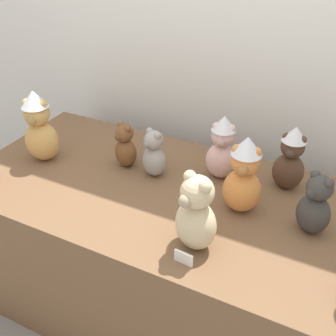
{
  "coord_description": "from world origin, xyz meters",
  "views": [
    {
      "loc": [
        0.61,
        -0.98,
        1.81
      ],
      "look_at": [
        0.0,
        0.25,
        0.91
      ],
      "focal_mm": 41.98,
      "sensor_mm": 36.0,
      "label": 1
    }
  ],
  "objects_px": {
    "teddy_bear_ash": "(154,154)",
    "teddy_bear_blush": "(222,148)",
    "teddy_bear_charcoal": "(315,206)",
    "teddy_bear_cocoa": "(290,159)",
    "teddy_bear_sand": "(196,215)",
    "teddy_bear_honey": "(39,127)",
    "teddy_bear_ginger": "(243,176)",
    "teddy_bear_chestnut": "(125,146)",
    "display_table": "(168,256)"
  },
  "relations": [
    {
      "from": "teddy_bear_ash",
      "to": "display_table",
      "type": "bearing_deg",
      "value": -16.29
    },
    {
      "from": "teddy_bear_charcoal",
      "to": "teddy_bear_honey",
      "type": "distance_m",
      "value": 1.25
    },
    {
      "from": "teddy_bear_blush",
      "to": "teddy_bear_cocoa",
      "type": "bearing_deg",
      "value": 1.42
    },
    {
      "from": "teddy_bear_ash",
      "to": "teddy_bear_chestnut",
      "type": "bearing_deg",
      "value": -162.22
    },
    {
      "from": "teddy_bear_ginger",
      "to": "display_table",
      "type": "bearing_deg",
      "value": 175.79
    },
    {
      "from": "teddy_bear_chestnut",
      "to": "teddy_bear_cocoa",
      "type": "relative_size",
      "value": 0.74
    },
    {
      "from": "teddy_bear_cocoa",
      "to": "teddy_bear_honey",
      "type": "distance_m",
      "value": 1.14
    },
    {
      "from": "teddy_bear_ash",
      "to": "teddy_bear_cocoa",
      "type": "distance_m",
      "value": 0.59
    },
    {
      "from": "teddy_bear_charcoal",
      "to": "teddy_bear_ginger",
      "type": "bearing_deg",
      "value": -147.85
    },
    {
      "from": "teddy_bear_sand",
      "to": "teddy_bear_blush",
      "type": "height_order",
      "value": "teddy_bear_sand"
    },
    {
      "from": "teddy_bear_chestnut",
      "to": "teddy_bear_cocoa",
      "type": "bearing_deg",
      "value": 33.29
    },
    {
      "from": "teddy_bear_ash",
      "to": "teddy_bear_sand",
      "type": "height_order",
      "value": "teddy_bear_sand"
    },
    {
      "from": "display_table",
      "to": "teddy_bear_ash",
      "type": "height_order",
      "value": "teddy_bear_ash"
    },
    {
      "from": "teddy_bear_honey",
      "to": "teddy_bear_chestnut",
      "type": "bearing_deg",
      "value": 2.63
    },
    {
      "from": "teddy_bear_honey",
      "to": "teddy_bear_blush",
      "type": "bearing_deg",
      "value": 0.46
    },
    {
      "from": "teddy_bear_cocoa",
      "to": "teddy_bear_charcoal",
      "type": "bearing_deg",
      "value": -57.97
    },
    {
      "from": "display_table",
      "to": "teddy_bear_honey",
      "type": "xyz_separation_m",
      "value": [
        -0.66,
        -0.03,
        0.57
      ]
    },
    {
      "from": "teddy_bear_chestnut",
      "to": "teddy_bear_charcoal",
      "type": "bearing_deg",
      "value": 15.41
    },
    {
      "from": "teddy_bear_sand",
      "to": "teddy_bear_ginger",
      "type": "bearing_deg",
      "value": 96.91
    },
    {
      "from": "teddy_bear_ash",
      "to": "teddy_bear_cocoa",
      "type": "height_order",
      "value": "teddy_bear_cocoa"
    },
    {
      "from": "teddy_bear_ash",
      "to": "teddy_bear_charcoal",
      "type": "relative_size",
      "value": 0.9
    },
    {
      "from": "teddy_bear_sand",
      "to": "teddy_bear_cocoa",
      "type": "xyz_separation_m",
      "value": [
        0.22,
        0.51,
        0.0
      ]
    },
    {
      "from": "teddy_bear_ginger",
      "to": "teddy_bear_cocoa",
      "type": "relative_size",
      "value": 1.13
    },
    {
      "from": "teddy_bear_ash",
      "to": "teddy_bear_cocoa",
      "type": "relative_size",
      "value": 0.78
    },
    {
      "from": "teddy_bear_sand",
      "to": "teddy_bear_cocoa",
      "type": "bearing_deg",
      "value": 90.93
    },
    {
      "from": "teddy_bear_ash",
      "to": "teddy_bear_blush",
      "type": "xyz_separation_m",
      "value": [
        0.27,
        0.12,
        0.04
      ]
    },
    {
      "from": "teddy_bear_blush",
      "to": "teddy_bear_honey",
      "type": "bearing_deg",
      "value": -172.07
    },
    {
      "from": "teddy_bear_ginger",
      "to": "teddy_bear_charcoal",
      "type": "height_order",
      "value": "teddy_bear_ginger"
    },
    {
      "from": "teddy_bear_ash",
      "to": "teddy_bear_honey",
      "type": "xyz_separation_m",
      "value": [
        -0.54,
        -0.12,
        0.07
      ]
    },
    {
      "from": "teddy_bear_ginger",
      "to": "teddy_bear_honey",
      "type": "height_order",
      "value": "teddy_bear_honey"
    },
    {
      "from": "teddy_bear_ash",
      "to": "teddy_bear_honey",
      "type": "bearing_deg",
      "value": -146.19
    },
    {
      "from": "display_table",
      "to": "teddy_bear_blush",
      "type": "height_order",
      "value": "teddy_bear_blush"
    },
    {
      "from": "teddy_bear_chestnut",
      "to": "teddy_bear_ginger",
      "type": "xyz_separation_m",
      "value": [
        0.59,
        -0.08,
        0.06
      ]
    },
    {
      "from": "teddy_bear_honey",
      "to": "teddy_bear_ash",
      "type": "bearing_deg",
      "value": -3.5
    },
    {
      "from": "teddy_bear_blush",
      "to": "teddy_bear_ash",
      "type": "bearing_deg",
      "value": -164.73
    },
    {
      "from": "teddy_bear_sand",
      "to": "teddy_bear_charcoal",
      "type": "xyz_separation_m",
      "value": [
        0.36,
        0.27,
        -0.02
      ]
    },
    {
      "from": "display_table",
      "to": "teddy_bear_ginger",
      "type": "bearing_deg",
      "value": 3.45
    },
    {
      "from": "teddy_bear_honey",
      "to": "teddy_bear_ginger",
      "type": "bearing_deg",
      "value": -12.87
    },
    {
      "from": "teddy_bear_sand",
      "to": "teddy_bear_honey",
      "type": "bearing_deg",
      "value": -170.53
    },
    {
      "from": "teddy_bear_sand",
      "to": "teddy_bear_ginger",
      "type": "height_order",
      "value": "teddy_bear_ginger"
    },
    {
      "from": "teddy_bear_cocoa",
      "to": "display_table",
      "type": "bearing_deg",
      "value": -148.9
    },
    {
      "from": "teddy_bear_sand",
      "to": "teddy_bear_chestnut",
      "type": "bearing_deg",
      "value": 168.59
    },
    {
      "from": "display_table",
      "to": "teddy_bear_sand",
      "type": "xyz_separation_m",
      "value": [
        0.23,
        -0.26,
        0.54
      ]
    },
    {
      "from": "teddy_bear_ash",
      "to": "teddy_bear_ginger",
      "type": "xyz_separation_m",
      "value": [
        0.43,
        -0.07,
        0.06
      ]
    },
    {
      "from": "teddy_bear_ash",
      "to": "teddy_bear_charcoal",
      "type": "height_order",
      "value": "teddy_bear_charcoal"
    },
    {
      "from": "teddy_bear_cocoa",
      "to": "teddy_bear_ash",
      "type": "bearing_deg",
      "value": -162.07
    },
    {
      "from": "display_table",
      "to": "teddy_bear_cocoa",
      "type": "relative_size",
      "value": 6.21
    },
    {
      "from": "teddy_bear_sand",
      "to": "teddy_bear_blush",
      "type": "xyz_separation_m",
      "value": [
        -0.07,
        0.46,
        0.0
      ]
    },
    {
      "from": "teddy_bear_ash",
      "to": "teddy_bear_honey",
      "type": "height_order",
      "value": "teddy_bear_honey"
    },
    {
      "from": "teddy_bear_chestnut",
      "to": "teddy_bear_cocoa",
      "type": "distance_m",
      "value": 0.74
    }
  ]
}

